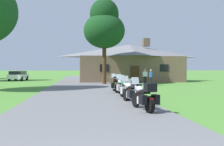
{
  "coord_description": "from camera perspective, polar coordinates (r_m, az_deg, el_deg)",
  "views": [
    {
      "loc": [
        -0.33,
        -2.85,
        1.72
      ],
      "look_at": [
        2.02,
        16.1,
        1.41
      ],
      "focal_mm": 41.25,
      "sensor_mm": 36.0,
      "label": 1
    }
  ],
  "objects": [
    {
      "name": "stone_lodge",
      "position": [
        35.57,
        3.79,
        2.34
      ],
      "size": [
        14.26,
        7.96,
        5.96
      ],
      "color": "brown",
      "rests_on": "ground"
    },
    {
      "name": "parked_white_suv_far_left",
      "position": [
        39.82,
        -20.06,
        -0.49
      ],
      "size": [
        2.11,
        4.7,
        1.4
      ],
      "rotation": [
        0.0,
        0.0,
        -0.06
      ],
      "color": "silver",
      "rests_on": "ground"
    },
    {
      "name": "bystander_blue_shirt_by_tree",
      "position": [
        26.65,
        8.62,
        -0.78
      ],
      "size": [
        0.23,
        0.55,
        1.67
      ],
      "rotation": [
        0.0,
        0.0,
        1.55
      ],
      "color": "black",
      "rests_on": "ground"
    },
    {
      "name": "motorcycle_silver_fourth_in_row",
      "position": [
        16.41,
        2.12,
        -2.96
      ],
      "size": [
        0.73,
        2.08,
        1.3
      ],
      "rotation": [
        0.0,
        0.0,
        0.03
      ],
      "color": "black",
      "rests_on": "asphalt_driveway"
    },
    {
      "name": "bystander_olive_shirt_near_lodge",
      "position": [
        30.84,
        7.32,
        -0.51
      ],
      "size": [
        0.45,
        0.39,
        1.69
      ],
      "rotation": [
        0.0,
        0.0,
        0.66
      ],
      "color": "#75664C",
      "rests_on": "ground"
    },
    {
      "name": "motorcycle_white_second_in_row",
      "position": [
        12.46,
        4.52,
        -4.19
      ],
      "size": [
        0.93,
        2.07,
        1.3
      ],
      "rotation": [
        0.0,
        0.0,
        0.16
      ],
      "color": "black",
      "rests_on": "asphalt_driveway"
    },
    {
      "name": "asphalt_driveway",
      "position": [
        20.92,
        -6.17,
        -3.71
      ],
      "size": [
        6.4,
        80.0,
        0.06
      ],
      "primitive_type": "cube",
      "color": "slate",
      "rests_on": "ground"
    },
    {
      "name": "motorcycle_green_third_in_row",
      "position": [
        14.32,
        3.07,
        -3.52
      ],
      "size": [
        0.79,
        2.08,
        1.3
      ],
      "rotation": [
        0.0,
        0.0,
        0.07
      ],
      "color": "black",
      "rests_on": "asphalt_driveway"
    },
    {
      "name": "bystander_white_shirt_beside_signpost",
      "position": [
        29.25,
        7.32,
        -0.59
      ],
      "size": [
        0.55,
        0.26,
        1.69
      ],
      "rotation": [
        0.0,
        0.0,
        6.15
      ],
      "color": "black",
      "rests_on": "ground"
    },
    {
      "name": "tree_by_lodge_front",
      "position": [
        28.89,
        -1.72,
        10.35
      ],
      "size": [
        4.56,
        4.56,
        9.47
      ],
      "color": "#422D19",
      "rests_on": "ground"
    },
    {
      "name": "motorcycle_red_farthest_in_row",
      "position": [
        18.37,
        0.79,
        -2.54
      ],
      "size": [
        0.72,
        2.08,
        1.3
      ],
      "rotation": [
        0.0,
        0.0,
        0.0
      ],
      "color": "black",
      "rests_on": "asphalt_driveway"
    },
    {
      "name": "motorcycle_silver_nearest_to_camera",
      "position": [
        10.25,
        7.25,
        -5.3
      ],
      "size": [
        0.93,
        2.08,
        1.3
      ],
      "rotation": [
        0.0,
        0.0,
        0.16
      ],
      "color": "black",
      "rests_on": "asphalt_driveway"
    },
    {
      "name": "ground_plane",
      "position": [
        22.91,
        -6.25,
        -3.38
      ],
      "size": [
        500.0,
        500.0,
        0.0
      ],
      "primitive_type": "plane",
      "color": "#4C8433"
    }
  ]
}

